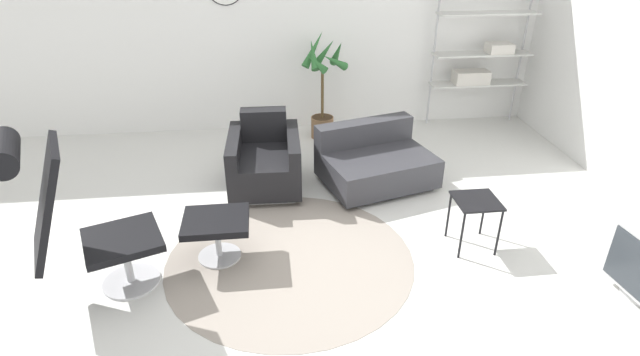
{
  "coord_description": "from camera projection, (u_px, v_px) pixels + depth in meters",
  "views": [
    {
      "loc": [
        -0.05,
        -3.55,
        2.59
      ],
      "look_at": [
        0.39,
        0.25,
        0.55
      ],
      "focal_mm": 28.0,
      "sensor_mm": 36.0,
      "label": 1
    }
  ],
  "objects": [
    {
      "name": "ground_plane",
      "position": [
        279.0,
        250.0,
        4.33
      ],
      "size": [
        12.0,
        12.0,
        0.0
      ],
      "primitive_type": "plane",
      "color": "silver"
    },
    {
      "name": "wall_back",
      "position": [
        265.0,
        21.0,
        6.2
      ],
      "size": [
        12.0,
        0.09,
        2.8
      ],
      "color": "white",
      "rests_on": "ground_plane"
    },
    {
      "name": "armchair_red",
      "position": [
        265.0,
        162.0,
        5.22
      ],
      "size": [
        0.75,
        0.92,
        0.75
      ],
      "rotation": [
        0.0,
        0.0,
        3.11
      ],
      "color": "silver",
      "rests_on": "ground_plane"
    },
    {
      "name": "ottoman",
      "position": [
        216.0,
        227.0,
        4.1
      ],
      "size": [
        0.54,
        0.46,
        0.39
      ],
      "color": "#BCBCC1",
      "rests_on": "ground_plane"
    },
    {
      "name": "shelf_unit",
      "position": [
        481.0,
        59.0,
        6.47
      ],
      "size": [
        1.26,
        0.28,
        1.97
      ],
      "color": "#BCBCC1",
      "rests_on": "ground_plane"
    },
    {
      "name": "lounge_chair",
      "position": [
        67.0,
        209.0,
        3.47
      ],
      "size": [
        1.04,
        0.8,
        1.35
      ],
      "rotation": [
        0.0,
        0.0,
        -1.21
      ],
      "color": "#BCBCC1",
      "rests_on": "ground_plane"
    },
    {
      "name": "side_table",
      "position": [
        476.0,
        206.0,
        4.2
      ],
      "size": [
        0.36,
        0.36,
        0.46
      ],
      "color": "black",
      "rests_on": "ground_plane"
    },
    {
      "name": "potted_plant",
      "position": [
        323.0,
        92.0,
        6.24
      ],
      "size": [
        0.6,
        0.6,
        1.34
      ],
      "color": "brown",
      "rests_on": "ground_plane"
    },
    {
      "name": "round_rug",
      "position": [
        290.0,
        259.0,
        4.21
      ],
      "size": [
        2.08,
        2.08,
        0.01
      ],
      "color": "gray",
      "rests_on": "ground_plane"
    },
    {
      "name": "couch_low",
      "position": [
        375.0,
        163.0,
        5.32
      ],
      "size": [
        1.29,
        1.11,
        0.61
      ],
      "rotation": [
        0.0,
        0.0,
        3.42
      ],
      "color": "black",
      "rests_on": "ground_plane"
    }
  ]
}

